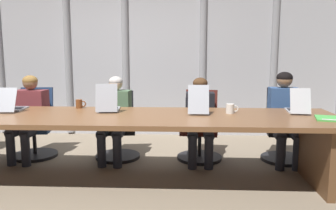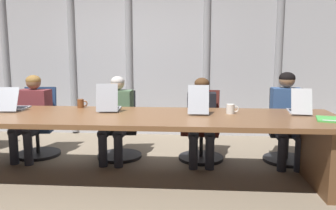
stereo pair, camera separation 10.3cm
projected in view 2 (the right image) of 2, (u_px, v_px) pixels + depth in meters
ground_plane at (102, 180)px, 3.88m from camera, size 16.36×16.36×0.00m
conference_table at (101, 126)px, 3.78m from camera, size 5.14×1.11×0.75m
curtain_backdrop at (135, 45)px, 5.87m from camera, size 8.18×0.17×3.07m
laptop_left_mid at (14, 105)px, 4.05m from camera, size 0.27×0.45×0.28m
laptop_center at (109, 105)px, 4.00m from camera, size 0.28×0.43×0.33m
laptop_right_mid at (198, 107)px, 3.88m from camera, size 0.23×0.47×0.32m
laptop_right_end at (299, 108)px, 3.84m from camera, size 0.26×0.44×0.29m
office_chair_left_mid at (38, 130)px, 4.81m from camera, size 0.60×0.60×0.94m
office_chair_center at (120, 133)px, 4.72m from camera, size 0.60×0.60×0.89m
office_chair_right_mid at (202, 134)px, 4.64m from camera, size 0.60×0.60×0.91m
office_chair_right_end at (287, 135)px, 4.55m from camera, size 0.60×0.60×0.95m
person_left_mid at (32, 112)px, 4.61m from camera, size 0.45×0.57×1.12m
person_center at (116, 114)px, 4.52m from camera, size 0.41×0.56×1.11m
person_right_mid at (202, 115)px, 4.44m from camera, size 0.38×0.55×1.10m
person_right_end at (287, 113)px, 4.36m from camera, size 0.38×0.55×1.18m
coffee_mug_near at (231, 109)px, 3.81m from camera, size 0.14×0.09×0.11m
coffee_mug_far at (81, 103)px, 4.21m from camera, size 0.13×0.08×0.11m
spiral_notepad at (329, 119)px, 3.46m from camera, size 0.29×0.35×0.03m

